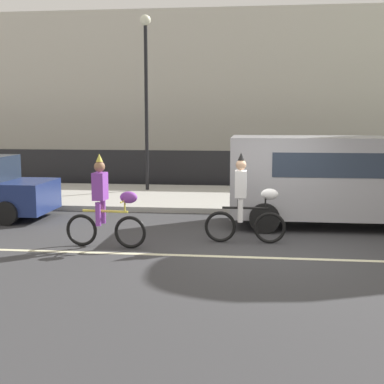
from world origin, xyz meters
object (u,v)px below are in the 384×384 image
(parade_cyclist_purple, at_px, (106,207))
(parked_van_grey, at_px, (339,174))
(parade_cyclist_zebra, at_px, (246,204))
(street_lamp_post, at_px, (146,77))

(parade_cyclist_purple, height_order, parked_van_grey, parked_van_grey)
(parade_cyclist_purple, xyz_separation_m, parked_van_grey, (5.01, 2.73, 0.44))
(parade_cyclist_zebra, xyz_separation_m, parked_van_grey, (2.19, 2.00, 0.44))
(parade_cyclist_zebra, relative_size, parked_van_grey, 0.38)
(parade_cyclist_purple, distance_m, parked_van_grey, 5.72)
(parade_cyclist_zebra, distance_m, street_lamp_post, 8.34)
(street_lamp_post, bearing_deg, parked_van_grey, -40.54)
(parked_van_grey, distance_m, street_lamp_post, 7.98)
(parade_cyclist_purple, relative_size, street_lamp_post, 0.33)
(parked_van_grey, bearing_deg, street_lamp_post, 139.46)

